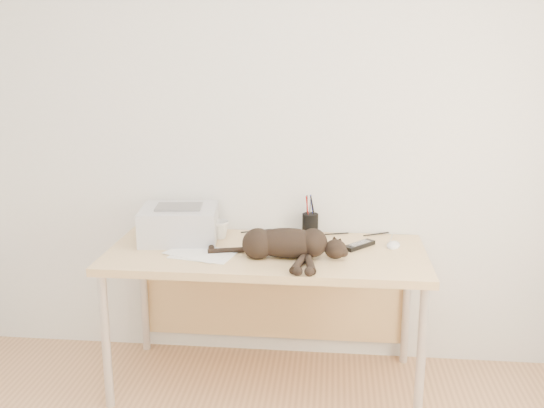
# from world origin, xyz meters

# --- Properties ---
(wall_back) EXTENTS (3.50, 0.00, 3.50)m
(wall_back) POSITION_xyz_m (0.00, 1.75, 1.30)
(wall_back) COLOR white
(wall_back) RESTS_ON floor
(desk) EXTENTS (1.60, 0.70, 0.74)m
(desk) POSITION_xyz_m (0.00, 1.48, 0.61)
(desk) COLOR #E4C485
(desk) RESTS_ON floor
(printer) EXTENTS (0.43, 0.38, 0.19)m
(printer) POSITION_xyz_m (-0.48, 1.52, 0.83)
(printer) COLOR silver
(printer) RESTS_ON desk
(papers) EXTENTS (0.38, 0.32, 0.01)m
(papers) POSITION_xyz_m (-0.32, 1.31, 0.74)
(papers) COLOR white
(papers) RESTS_ON desk
(cat) EXTENTS (0.69, 0.31, 0.16)m
(cat) POSITION_xyz_m (0.09, 1.29, 0.81)
(cat) COLOR black
(cat) RESTS_ON desk
(mug) EXTENTS (0.15, 0.15, 0.10)m
(mug) POSITION_xyz_m (-0.27, 1.57, 0.79)
(mug) COLOR silver
(mug) RESTS_ON desk
(pen_cup) EXTENTS (0.09, 0.09, 0.22)m
(pen_cup) POSITION_xyz_m (0.21, 1.68, 0.80)
(pen_cup) COLOR black
(pen_cup) RESTS_ON desk
(remote_grey) EXTENTS (0.06, 0.20, 0.02)m
(remote_grey) POSITION_xyz_m (-0.02, 1.54, 0.75)
(remote_grey) COLOR slate
(remote_grey) RESTS_ON desk
(remote_black) EXTENTS (0.17, 0.18, 0.02)m
(remote_black) POSITION_xyz_m (0.47, 1.49, 0.75)
(remote_black) COLOR black
(remote_black) RESTS_ON desk
(mouse) EXTENTS (0.10, 0.13, 0.04)m
(mouse) POSITION_xyz_m (0.64, 1.52, 0.76)
(mouse) COLOR white
(mouse) RESTS_ON desk
(cable_tangle) EXTENTS (1.36, 0.07, 0.01)m
(cable_tangle) POSITION_xyz_m (0.00, 1.70, 0.75)
(cable_tangle) COLOR black
(cable_tangle) RESTS_ON desk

